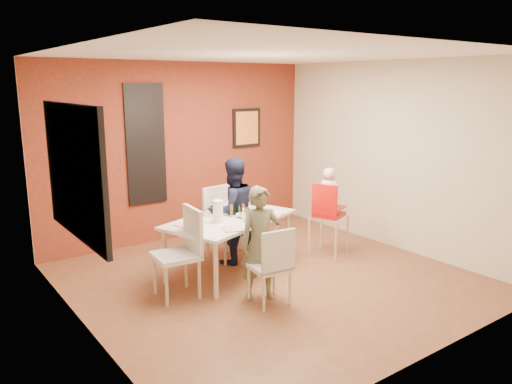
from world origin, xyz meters
TOP-DOWN VIEW (x-y plane):
  - ground at (0.00, 0.00)m, footprint 4.50×4.50m
  - ceiling at (0.00, 0.00)m, footprint 4.50×4.50m
  - wall_back at (0.00, 2.25)m, footprint 4.50×0.02m
  - wall_front at (0.00, -2.25)m, footprint 4.50×0.02m
  - wall_left at (-2.25, 0.00)m, footprint 0.02×4.50m
  - wall_right at (2.25, 0.00)m, footprint 0.02×4.50m
  - brick_accent_wall at (0.00, 2.23)m, footprint 4.50×0.02m
  - picture_window_frame at (-2.22, 0.20)m, footprint 0.05×1.70m
  - picture_window_pane at (-2.21, 0.20)m, footprint 0.02×1.55m
  - glassblock_strip at (-0.60, 2.21)m, footprint 0.55×0.03m
  - glassblock_surround at (-0.60, 2.21)m, footprint 0.60×0.03m
  - art_print_frame at (1.20, 2.21)m, footprint 0.54×0.03m
  - art_print_canvas at (1.20, 2.19)m, footprint 0.44×0.01m
  - dining_table at (-0.25, 0.52)m, footprint 1.91×1.45m
  - chair_near at (-0.44, -0.61)m, footprint 0.45×0.45m
  - chair_far at (-0.05, 1.02)m, footprint 0.52×0.52m
  - chair_left at (-1.09, 0.20)m, footprint 0.52×0.52m
  - high_chair at (1.16, 0.20)m, footprint 0.56×0.56m
  - child_near at (-0.43, -0.37)m, footprint 0.55×0.45m
  - child_far at (-0.04, 0.78)m, footprint 0.73×0.59m
  - toddler at (1.18, 0.22)m, footprint 0.29×0.36m
  - plate_near_left at (-0.50, 0.07)m, footprint 0.30×0.30m
  - plate_far_mid at (-0.35, 0.81)m, footprint 0.27×0.27m
  - plate_near_right at (0.31, 0.36)m, footprint 0.23×0.23m
  - plate_far_left at (-0.88, 0.57)m, footprint 0.23×0.23m
  - salad_bowl_a at (-0.09, 0.43)m, footprint 0.24×0.24m
  - salad_bowl_b at (0.10, 0.87)m, footprint 0.25×0.25m
  - wine_bottle at (-0.11, 0.65)m, footprint 0.08×0.08m
  - wine_glass_a at (-0.19, 0.27)m, footprint 0.06×0.06m
  - wine_glass_b at (0.17, 0.57)m, footprint 0.08×0.08m
  - paper_towel_roll at (-0.47, 0.44)m, footprint 0.12×0.12m
  - condiment_red at (-0.05, 0.52)m, footprint 0.04×0.04m
  - condiment_green at (-0.06, 0.59)m, footprint 0.03×0.03m
  - condiment_brown at (-0.20, 0.56)m, footprint 0.04×0.04m
  - sippy_cup at (0.49, 0.80)m, footprint 0.07×0.07m

SIDE VIEW (x-z plane):
  - ground at x=0.00m, z-range 0.00..0.00m
  - chair_near at x=-0.44m, z-range 0.05..0.93m
  - chair_far at x=-0.05m, z-range 0.06..1.05m
  - chair_left at x=-1.09m, z-range 0.06..1.08m
  - high_chair at x=1.16m, z-range 0.11..1.15m
  - child_near at x=-0.43m, z-range 0.00..1.28m
  - dining_table at x=-0.25m, z-range 0.29..1.00m
  - child_far at x=-0.04m, z-range 0.00..1.43m
  - plate_far_left at x=-0.88m, z-range 0.71..0.72m
  - plate_far_mid at x=-0.35m, z-range 0.71..0.72m
  - plate_near_right at x=0.31m, z-range 0.71..0.72m
  - plate_near_left at x=-0.50m, z-range 0.71..0.72m
  - salad_bowl_a at x=-0.09m, z-range 0.71..0.75m
  - salad_bowl_b at x=0.10m, z-range 0.71..0.77m
  - sippy_cup at x=0.49m, z-range 0.71..0.82m
  - condiment_green at x=-0.06m, z-range 0.71..0.84m
  - condiment_red at x=-0.05m, z-range 0.71..0.86m
  - condiment_brown at x=-0.20m, z-range 0.71..0.86m
  - wine_glass_a at x=-0.19m, z-range 0.71..0.89m
  - wine_glass_b at x=0.17m, z-range 0.71..0.92m
  - paper_towel_roll at x=-0.47m, z-range 0.71..0.98m
  - wine_bottle at x=-0.11m, z-range 0.71..1.02m
  - toddler at x=1.18m, z-range 0.62..1.25m
  - wall_back at x=0.00m, z-range 0.00..2.70m
  - wall_front at x=0.00m, z-range 0.00..2.70m
  - wall_left at x=-2.25m, z-range 0.00..2.70m
  - wall_right at x=2.25m, z-range 0.00..2.70m
  - brick_accent_wall at x=0.00m, z-range 0.00..2.70m
  - glassblock_strip at x=-0.60m, z-range 0.65..2.35m
  - glassblock_surround at x=-0.60m, z-range 0.62..2.38m
  - picture_window_frame at x=-2.22m, z-range 0.90..2.20m
  - picture_window_pane at x=-2.21m, z-range 0.98..2.12m
  - art_print_frame at x=1.20m, z-range 1.33..1.97m
  - art_print_canvas at x=1.20m, z-range 1.38..1.92m
  - ceiling at x=0.00m, z-range 2.69..2.71m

